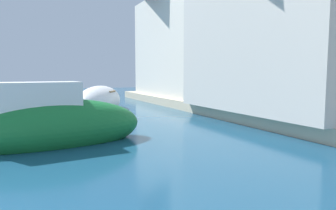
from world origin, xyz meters
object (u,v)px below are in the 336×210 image
Objects in this scene: waterfront_building_main at (299,16)px; quayside_tree at (191,54)px; moored_boat_4 at (99,102)px; waterfront_building_annex at (192,39)px; moored_boat_0 at (51,125)px.

quayside_tree is at bearing 99.86° from waterfront_building_main.
quayside_tree is (5.81, 0.31, 2.70)m from moored_boat_4.
waterfront_building_annex is (-0.00, 9.41, -0.06)m from waterfront_building_main.
moored_boat_4 is at bearing 135.53° from waterfront_building_main.
moored_boat_0 is 12.15m from quayside_tree.
quayside_tree is at bearing 35.63° from moored_boat_0.
moored_boat_4 is at bearing -160.71° from waterfront_building_annex.
moored_boat_0 is 1.01× the size of moored_boat_4.
waterfront_building_annex is (7.07, 2.47, 3.91)m from moored_boat_4.
moored_boat_4 is 1.33× the size of quayside_tree.
moored_boat_0 is at bearing -138.01° from quayside_tree.
moored_boat_0 is at bearing -134.92° from waterfront_building_annex.
moored_boat_4 is at bearing 62.11° from moored_boat_0.
waterfront_building_annex is (10.07, 10.10, 3.84)m from moored_boat_0.
waterfront_building_main reaches higher than quayside_tree.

